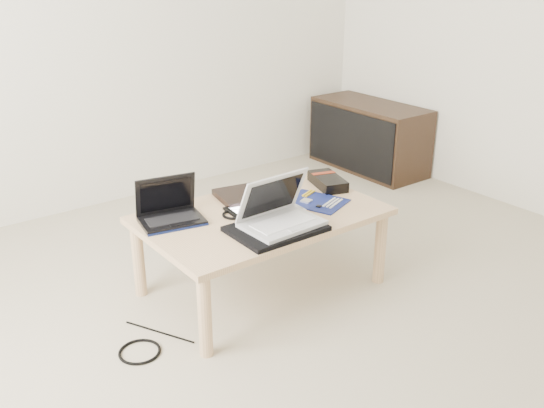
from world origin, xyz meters
TOP-DOWN VIEW (x-y plane):
  - ground at (0.00, 0.00)m, footprint 4.00×4.00m
  - coffee_table at (0.07, 0.48)m, footprint 1.10×0.70m
  - media_cabinet at (1.77, 1.45)m, footprint 0.41×0.90m
  - book at (0.12, 0.68)m, footprint 0.32×0.28m
  - netbook at (-0.32, 0.65)m, footprint 0.31×0.25m
  - tablet at (0.05, 0.53)m, footprint 0.24×0.19m
  - remote at (0.21, 0.46)m, footprint 0.06×0.22m
  - neoprene_sleeve at (-0.00, 0.28)m, footprint 0.40×0.29m
  - white_laptop at (0.03, 0.29)m, footprint 0.34×0.25m
  - motherboard at (0.36, 0.42)m, footprint 0.30×0.34m
  - gpu_box at (0.55, 0.55)m, footprint 0.20×0.28m
  - cable_coil at (-0.06, 0.53)m, footprint 0.11×0.11m
  - floor_cable_coil at (-0.65, 0.35)m, footprint 0.18×0.18m
  - floor_cable_trail at (-0.52, 0.43)m, footprint 0.17×0.32m

SIDE VIEW (x-z plane):
  - ground at x=0.00m, z-range 0.00..0.00m
  - floor_cable_trail at x=-0.52m, z-range 0.00..0.01m
  - floor_cable_coil at x=-0.65m, z-range 0.00..0.01m
  - media_cabinet at x=1.77m, z-range 0.00..0.50m
  - coffee_table at x=0.07m, z-range 0.15..0.55m
  - motherboard at x=0.36m, z-range 0.40..0.41m
  - tablet at x=0.05m, z-range 0.40..0.41m
  - cable_coil at x=-0.06m, z-range 0.40..0.41m
  - neoprene_sleeve at x=0.00m, z-range 0.40..0.42m
  - remote at x=0.21m, z-range 0.40..0.42m
  - book at x=0.12m, z-range 0.40..0.43m
  - gpu_box at x=0.55m, z-range 0.40..0.45m
  - netbook at x=-0.32m, z-range 0.34..0.54m
  - white_laptop at x=0.03m, z-range 0.35..0.58m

